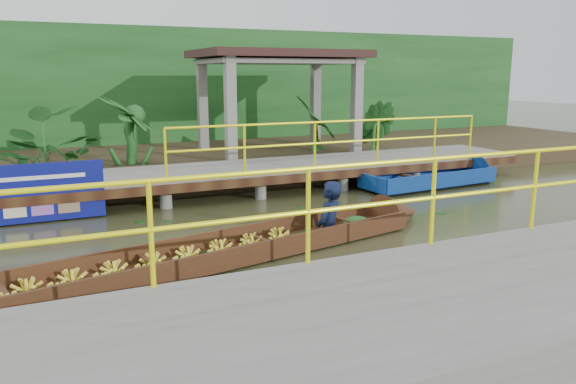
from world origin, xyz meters
name	(u,v)px	position (x,y,z in m)	size (l,w,h in m)	color
ground	(266,238)	(0.00, 0.00, 0.00)	(80.00, 80.00, 0.00)	#2E3219
land_strip	(163,160)	(0.00, 7.50, 0.23)	(30.00, 8.00, 0.45)	#352D1A
far_dock	(205,174)	(0.02, 3.43, 0.48)	(16.00, 2.06, 1.66)	slate
near_dock	(518,305)	(1.00, -4.20, 0.30)	(18.00, 2.40, 1.73)	slate
pavilion	(278,65)	(3.00, 6.30, 2.82)	(4.40, 3.00, 3.00)	slate
foliage_backdrop	(142,93)	(0.00, 10.00, 2.00)	(30.00, 0.80, 4.00)	#164417
vendor_boat	(233,241)	(-0.83, -0.76, 0.26)	(8.55, 2.59, 2.05)	#371C0F
moored_blue_boat	(457,176)	(5.95, 2.31, 0.16)	(3.95, 1.32, 0.92)	navy
blue_banner	(2,195)	(-3.83, 2.48, 0.56)	(3.32, 0.04, 1.04)	navy
tropical_plants	(122,139)	(-1.37, 5.30, 1.10)	(14.03, 1.03, 1.29)	#164417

